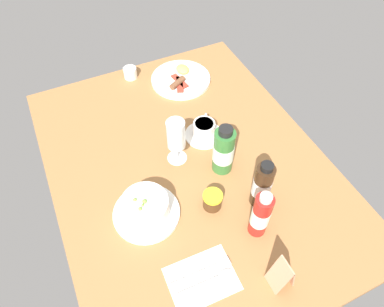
{
  "coord_description": "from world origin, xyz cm",
  "views": [
    {
      "loc": [
        61.44,
        -27.34,
        89.08
      ],
      "look_at": [
        3.2,
        -0.12,
        8.93
      ],
      "focal_mm": 32.68,
      "sensor_mm": 36.0,
      "label": 1
    }
  ],
  "objects_px": {
    "sauce_bottle_green": "(224,151)",
    "cutlery_setting": "(204,278)",
    "breakfast_plate": "(181,79)",
    "coffee_cup": "(204,130)",
    "menu_card": "(283,273)",
    "sauce_bottle_red": "(261,215)",
    "sauce_bottle_brown": "(262,185)",
    "wine_glass": "(176,136)",
    "creamer_jug": "(130,73)",
    "porridge_bowl": "(146,208)",
    "jam_jar": "(213,200)"
  },
  "relations": [
    {
      "from": "porridge_bowl",
      "to": "sauce_bottle_green",
      "type": "distance_m",
      "value": 0.28
    },
    {
      "from": "sauce_bottle_red",
      "to": "sauce_bottle_brown",
      "type": "bearing_deg",
      "value": 145.56
    },
    {
      "from": "breakfast_plate",
      "to": "coffee_cup",
      "type": "bearing_deg",
      "value": -8.68
    },
    {
      "from": "menu_card",
      "to": "sauce_bottle_red",
      "type": "bearing_deg",
      "value": 170.79
    },
    {
      "from": "cutlery_setting",
      "to": "breakfast_plate",
      "type": "distance_m",
      "value": 0.78
    },
    {
      "from": "coffee_cup",
      "to": "breakfast_plate",
      "type": "height_order",
      "value": "coffee_cup"
    },
    {
      "from": "porridge_bowl",
      "to": "menu_card",
      "type": "height_order",
      "value": "menu_card"
    },
    {
      "from": "coffee_cup",
      "to": "breakfast_plate",
      "type": "xyz_separation_m",
      "value": [
        -0.3,
        0.05,
        -0.02
      ]
    },
    {
      "from": "breakfast_plate",
      "to": "creamer_jug",
      "type": "bearing_deg",
      "value": -121.05
    },
    {
      "from": "sauce_bottle_red",
      "to": "sauce_bottle_green",
      "type": "xyz_separation_m",
      "value": [
        -0.23,
        0.01,
        0.0
      ]
    },
    {
      "from": "creamer_jug",
      "to": "menu_card",
      "type": "distance_m",
      "value": 0.93
    },
    {
      "from": "porridge_bowl",
      "to": "coffee_cup",
      "type": "xyz_separation_m",
      "value": [
        -0.2,
        0.28,
        -0.01
      ]
    },
    {
      "from": "breakfast_plate",
      "to": "sauce_bottle_green",
      "type": "bearing_deg",
      "value": -6.99
    },
    {
      "from": "creamer_jug",
      "to": "sauce_bottle_red",
      "type": "relative_size",
      "value": 0.34
    },
    {
      "from": "cutlery_setting",
      "to": "sauce_bottle_red",
      "type": "xyz_separation_m",
      "value": [
        -0.06,
        0.19,
        0.08
      ]
    },
    {
      "from": "coffee_cup",
      "to": "wine_glass",
      "type": "relative_size",
      "value": 0.79
    },
    {
      "from": "cutlery_setting",
      "to": "breakfast_plate",
      "type": "relative_size",
      "value": 0.76
    },
    {
      "from": "sauce_bottle_brown",
      "to": "menu_card",
      "type": "bearing_deg",
      "value": -18.98
    },
    {
      "from": "cutlery_setting",
      "to": "sauce_bottle_green",
      "type": "xyz_separation_m",
      "value": [
        -0.29,
        0.21,
        0.08
      ]
    },
    {
      "from": "cutlery_setting",
      "to": "sauce_bottle_red",
      "type": "distance_m",
      "value": 0.22
    },
    {
      "from": "coffee_cup",
      "to": "sauce_bottle_green",
      "type": "xyz_separation_m",
      "value": [
        0.15,
        -0.01,
        0.06
      ]
    },
    {
      "from": "jam_jar",
      "to": "sauce_bottle_red",
      "type": "distance_m",
      "value": 0.15
    },
    {
      "from": "wine_glass",
      "to": "sauce_bottle_green",
      "type": "height_order",
      "value": "sauce_bottle_green"
    },
    {
      "from": "breakfast_plate",
      "to": "cutlery_setting",
      "type": "bearing_deg",
      "value": -19.66
    },
    {
      "from": "wine_glass",
      "to": "breakfast_plate",
      "type": "bearing_deg",
      "value": 154.33
    },
    {
      "from": "wine_glass",
      "to": "breakfast_plate",
      "type": "relative_size",
      "value": 0.71
    },
    {
      "from": "porridge_bowl",
      "to": "jam_jar",
      "type": "distance_m",
      "value": 0.19
    },
    {
      "from": "sauce_bottle_brown",
      "to": "sauce_bottle_green",
      "type": "xyz_separation_m",
      "value": [
        -0.15,
        -0.04,
        0.0
      ]
    },
    {
      "from": "porridge_bowl",
      "to": "cutlery_setting",
      "type": "bearing_deg",
      "value": 15.86
    },
    {
      "from": "coffee_cup",
      "to": "sauce_bottle_red",
      "type": "height_order",
      "value": "sauce_bottle_red"
    },
    {
      "from": "coffee_cup",
      "to": "jam_jar",
      "type": "xyz_separation_m",
      "value": [
        0.26,
        -0.1,
        0.0
      ]
    },
    {
      "from": "coffee_cup",
      "to": "sauce_bottle_green",
      "type": "bearing_deg",
      "value": -3.56
    },
    {
      "from": "sauce_bottle_red",
      "to": "wine_glass",
      "type": "bearing_deg",
      "value": -163.11
    },
    {
      "from": "creamer_jug",
      "to": "jam_jar",
      "type": "bearing_deg",
      "value": 2.44
    },
    {
      "from": "creamer_jug",
      "to": "sauce_bottle_green",
      "type": "relative_size",
      "value": 0.33
    },
    {
      "from": "cutlery_setting",
      "to": "sauce_bottle_red",
      "type": "height_order",
      "value": "sauce_bottle_red"
    },
    {
      "from": "porridge_bowl",
      "to": "wine_glass",
      "type": "xyz_separation_m",
      "value": [
        -0.15,
        0.16,
        0.07
      ]
    },
    {
      "from": "coffee_cup",
      "to": "sauce_bottle_red",
      "type": "distance_m",
      "value": 0.38
    },
    {
      "from": "cutlery_setting",
      "to": "sauce_bottle_brown",
      "type": "distance_m",
      "value": 0.29
    },
    {
      "from": "sauce_bottle_green",
      "to": "menu_card",
      "type": "bearing_deg",
      "value": -5.76
    },
    {
      "from": "sauce_bottle_brown",
      "to": "breakfast_plate",
      "type": "relative_size",
      "value": 0.76
    },
    {
      "from": "creamer_jug",
      "to": "sauce_bottle_green",
      "type": "height_order",
      "value": "sauce_bottle_green"
    },
    {
      "from": "wine_glass",
      "to": "menu_card",
      "type": "relative_size",
      "value": 1.48
    },
    {
      "from": "wine_glass",
      "to": "sauce_bottle_brown",
      "type": "relative_size",
      "value": 0.94
    },
    {
      "from": "wine_glass",
      "to": "jam_jar",
      "type": "bearing_deg",
      "value": 6.55
    },
    {
      "from": "coffee_cup",
      "to": "breakfast_plate",
      "type": "distance_m",
      "value": 0.3
    },
    {
      "from": "sauce_bottle_brown",
      "to": "menu_card",
      "type": "xyz_separation_m",
      "value": [
        0.22,
        -0.08,
        -0.03
      ]
    },
    {
      "from": "sauce_bottle_green",
      "to": "cutlery_setting",
      "type": "bearing_deg",
      "value": -35.53
    },
    {
      "from": "sauce_bottle_red",
      "to": "sauce_bottle_brown",
      "type": "xyz_separation_m",
      "value": [
        -0.08,
        0.05,
        -0.0
      ]
    },
    {
      "from": "porridge_bowl",
      "to": "breakfast_plate",
      "type": "distance_m",
      "value": 0.6
    }
  ]
}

